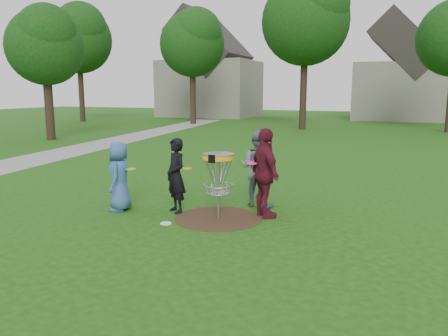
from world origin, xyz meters
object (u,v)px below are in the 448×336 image
at_px(player_black, 176,176).
at_px(player_maroon, 265,173).
at_px(player_blue, 120,176).
at_px(player_grey, 258,168).
at_px(disc_golf_basket, 218,169).

bearing_deg(player_black, player_maroon, 46.22).
distance_m(player_blue, player_grey, 3.05).
relative_size(player_black, disc_golf_basket, 1.16).
height_order(player_black, player_grey, player_grey).
bearing_deg(player_maroon, disc_golf_basket, 75.77).
height_order(player_grey, disc_golf_basket, player_grey).
bearing_deg(player_grey, player_black, 48.16).
distance_m(player_black, player_maroon, 1.90).
distance_m(player_blue, player_maroon, 3.16).
relative_size(player_blue, disc_golf_basket, 1.09).
distance_m(player_black, disc_golf_basket, 1.05).
bearing_deg(player_maroon, player_black, 58.90).
xyz_separation_m(player_grey, player_maroon, (0.43, -0.84, 0.06)).
bearing_deg(disc_golf_basket, player_grey, 71.89).
height_order(player_blue, disc_golf_basket, player_blue).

